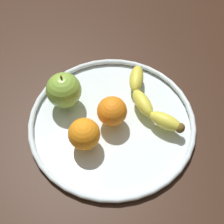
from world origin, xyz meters
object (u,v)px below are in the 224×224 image
at_px(banana, 149,101).
at_px(orange_front_left, 84,134).
at_px(fruit_bowl, 112,122).
at_px(orange_front_right, 111,112).
at_px(apple, 64,90).

bearing_deg(banana, orange_front_left, -80.71).
bearing_deg(fruit_bowl, orange_front_right, -85.48).
bearing_deg(fruit_bowl, orange_front_left, -71.16).
xyz_separation_m(orange_front_left, orange_front_right, (-0.03, 0.07, -0.00)).
height_order(banana, orange_front_left, orange_front_left).
bearing_deg(apple, fruit_bowl, 37.96).
distance_m(banana, orange_front_right, 0.10).
relative_size(banana, apple, 2.49).
bearing_deg(orange_front_right, apple, -142.91).
xyz_separation_m(apple, orange_front_left, (0.12, -0.00, -0.01)).
xyz_separation_m(fruit_bowl, orange_front_left, (0.03, -0.08, 0.04)).
height_order(fruit_bowl, apple, apple).
distance_m(fruit_bowl, banana, 0.10).
height_order(banana, apple, apple).
bearing_deg(apple, banana, 60.15).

